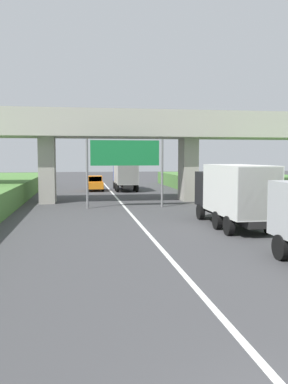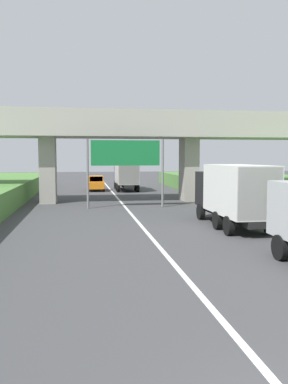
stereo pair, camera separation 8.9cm
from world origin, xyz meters
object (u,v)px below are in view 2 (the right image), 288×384
at_px(truck_black, 233,192).
at_px(construction_barrel_3, 224,206).
at_px(car_orange, 96,183).
at_px(truck_blue, 126,174).
at_px(construction_barrel_2, 259,218).
at_px(construction_barrel_5, 187,193).
at_px(construction_barrel_4, 202,198).
at_px(overhead_highway_sign, 126,157).

bearing_deg(truck_black, construction_barrel_3, 74.42).
bearing_deg(truck_black, car_orange, 104.94).
distance_m(truck_blue, construction_barrel_2, 25.57).
bearing_deg(construction_barrel_5, construction_barrel_4, -92.22).
distance_m(construction_barrel_2, construction_barrel_5, 16.10).
distance_m(truck_blue, construction_barrel_4, 15.17).
bearing_deg(construction_barrel_5, car_orange, 133.37).
height_order(truck_black, construction_barrel_4, truck_black).
relative_size(truck_black, construction_barrel_4, 8.11).
bearing_deg(truck_blue, construction_barrel_3, -76.47).
distance_m(overhead_highway_sign, construction_barrel_5, 10.20).
distance_m(overhead_highway_sign, car_orange, 16.21).
relative_size(truck_black, construction_barrel_2, 8.11).
height_order(truck_black, construction_barrel_2, truck_black).
height_order(truck_black, construction_barrel_3, truck_black).
xyz_separation_m(truck_blue, construction_barrel_2, (4.80, -25.07, -1.47)).
bearing_deg(truck_blue, construction_barrel_2, -79.17).
bearing_deg(construction_barrel_5, overhead_highway_sign, -133.77).
bearing_deg(overhead_highway_sign, construction_barrel_5, 46.23).
height_order(truck_blue, construction_barrel_3, truck_blue).
relative_size(car_orange, construction_barrel_4, 4.56).
relative_size(truck_blue, construction_barrel_4, 8.11).
xyz_separation_m(car_orange, construction_barrel_2, (8.25, -24.99, -0.40)).
xyz_separation_m(construction_barrel_2, construction_barrel_4, (-0.06, 10.74, 0.00)).
bearing_deg(car_orange, construction_barrel_4, -60.13).
bearing_deg(overhead_highway_sign, construction_barrel_4, 13.80).
xyz_separation_m(construction_barrel_2, construction_barrel_5, (0.15, 16.10, 0.00)).
xyz_separation_m(construction_barrel_3, construction_barrel_4, (-0.00, 5.37, 0.00)).
bearing_deg(construction_barrel_3, construction_barrel_4, 90.05).
xyz_separation_m(overhead_highway_sign, construction_barrel_5, (6.66, 6.95, -3.37)).
bearing_deg(construction_barrel_2, car_orange, 108.26).
bearing_deg(truck_blue, construction_barrel_4, -71.72).
bearing_deg(construction_barrel_3, construction_barrel_2, -89.39).
height_order(truck_black, truck_blue, same).
height_order(construction_barrel_2, construction_barrel_3, same).
distance_m(car_orange, construction_barrel_2, 26.32).
relative_size(car_orange, construction_barrel_2, 4.56).
xyz_separation_m(truck_black, truck_blue, (-3.23, 25.11, 0.00)).
relative_size(construction_barrel_3, construction_barrel_4, 1.00).
height_order(car_orange, construction_barrel_3, car_orange).
distance_m(car_orange, construction_barrel_5, 12.23).
bearing_deg(construction_barrel_2, construction_barrel_5, 89.48).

